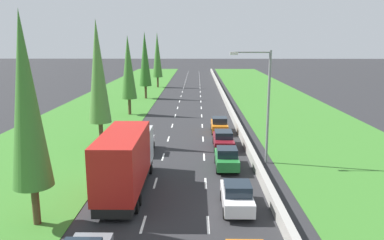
{
  "coord_description": "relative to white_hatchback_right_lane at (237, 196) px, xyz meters",
  "views": [
    {
      "loc": [
        1.14,
        -3.53,
        9.66
      ],
      "look_at": [
        0.54,
        39.75,
        0.54
      ],
      "focal_mm": 35.05,
      "sensor_mm": 36.0,
      "label": 1
    }
  ],
  "objects": [
    {
      "name": "ground_plane",
      "position": [
        -3.47,
        43.1,
        -0.84
      ],
      "size": [
        300.0,
        300.0,
        0.0
      ],
      "primitive_type": "plane",
      "color": "#28282B",
      "rests_on": "ground"
    },
    {
      "name": "grass_verge_left",
      "position": [
        -16.12,
        43.1,
        -0.82
      ],
      "size": [
        14.0,
        140.0,
        0.04
      ],
      "primitive_type": "cube",
      "color": "#387528",
      "rests_on": "ground"
    },
    {
      "name": "grass_verge_right",
      "position": [
        10.88,
        43.1,
        -0.82
      ],
      "size": [
        14.0,
        140.0,
        0.04
      ],
      "primitive_type": "cube",
      "color": "#387528",
      "rests_on": "ground"
    },
    {
      "name": "median_barrier",
      "position": [
        2.23,
        43.1,
        -0.41
      ],
      "size": [
        0.44,
        120.0,
        0.85
      ],
      "primitive_type": "cube",
      "color": "#9E9B93",
      "rests_on": "ground"
    },
    {
      "name": "lane_markings",
      "position": [
        -3.47,
        43.1,
        -0.83
      ],
      "size": [
        3.64,
        116.0,
        0.01
      ],
      "color": "white",
      "rests_on": "ground"
    },
    {
      "name": "white_hatchback_right_lane",
      "position": [
        0.0,
        0.0,
        0.0
      ],
      "size": [
        1.74,
        3.9,
        1.72
      ],
      "color": "white",
      "rests_on": "ground"
    },
    {
      "name": "red_box_truck_left_lane",
      "position": [
        -6.89,
        2.51,
        1.35
      ],
      "size": [
        2.46,
        9.4,
        4.18
      ],
      "color": "black",
      "rests_on": "ground"
    },
    {
      "name": "green_hatchback_right_lane",
      "position": [
        -0.04,
        7.22,
        0.0
      ],
      "size": [
        1.74,
        3.9,
        1.72
      ],
      "color": "#237A33",
      "rests_on": "ground"
    },
    {
      "name": "white_hatchback_left_lane",
      "position": [
        -7.13,
        11.51,
        0.0
      ],
      "size": [
        1.74,
        3.9,
        1.72
      ],
      "color": "white",
      "rests_on": "ground"
    },
    {
      "name": "maroon_sedan_right_lane",
      "position": [
        0.09,
        12.93,
        -0.02
      ],
      "size": [
        1.82,
        4.5,
        1.64
      ],
      "color": "maroon",
      "rests_on": "ground"
    },
    {
      "name": "orange_hatchback_right_lane_fifth",
      "position": [
        0.07,
        18.92,
        0.0
      ],
      "size": [
        1.74,
        3.9,
        1.72
      ],
      "color": "orange",
      "rests_on": "ground"
    },
    {
      "name": "poplar_tree_nearest",
      "position": [
        -10.92,
        -1.95,
        5.84
      ],
      "size": [
        2.08,
        2.08,
        11.26
      ],
      "color": "#4C3823",
      "rests_on": "ground"
    },
    {
      "name": "poplar_tree_second",
      "position": [
        -11.43,
        13.9,
        6.07
      ],
      "size": [
        2.09,
        2.09,
        11.71
      ],
      "color": "#4C3823",
      "rests_on": "ground"
    },
    {
      "name": "poplar_tree_third",
      "position": [
        -11.37,
        28.84,
        5.46
      ],
      "size": [
        2.06,
        2.06,
        10.49
      ],
      "color": "#4C3823",
      "rests_on": "ground"
    },
    {
      "name": "poplar_tree_fourth",
      "position": [
        -11.15,
        43.26,
        5.87
      ],
      "size": [
        2.08,
        2.08,
        11.32
      ],
      "color": "#4C3823",
      "rests_on": "ground"
    },
    {
      "name": "poplar_tree_fifth",
      "position": [
        -10.74,
        59.27,
        5.96
      ],
      "size": [
        2.09,
        2.09,
        11.5
      ],
      "color": "#4C3823",
      "rests_on": "ground"
    },
    {
      "name": "street_light_mast",
      "position": [
        2.93,
        8.67,
        4.4
      ],
      "size": [
        3.2,
        0.28,
        9.0
      ],
      "color": "gray",
      "rests_on": "ground"
    }
  ]
}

